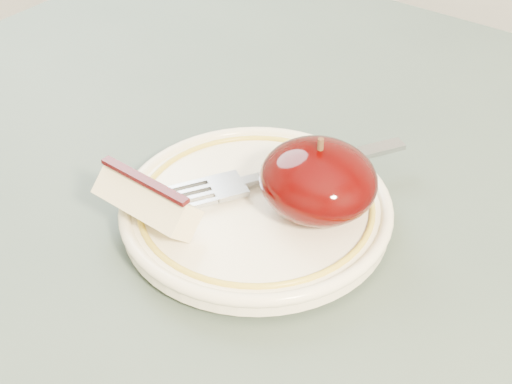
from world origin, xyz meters
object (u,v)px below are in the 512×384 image
Objects in this scene: apple_half at (318,180)px; fork at (278,174)px; table at (252,375)px; plate at (256,208)px.

fork is at bearing 163.53° from apple_half.
plate is at bearing 123.93° from table.
plate is 0.03m from fork.
apple_half is at bearing 28.48° from plate.
plate is 0.05m from apple_half.
apple_half reaches higher than table.
table is 5.19× the size of fork.
table is at bearing -91.02° from apple_half.
table is 11.34× the size of apple_half.
fork is (-0.04, 0.01, -0.02)m from apple_half.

